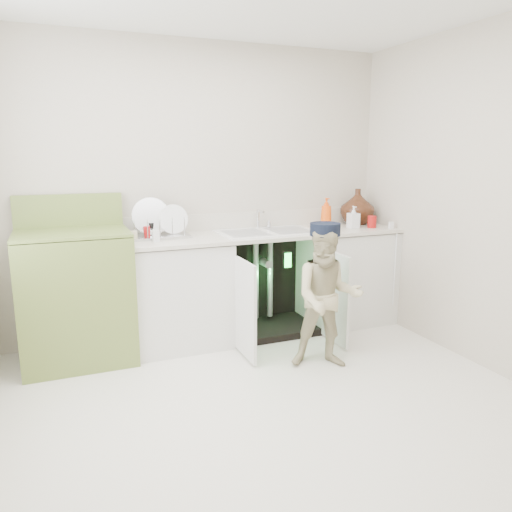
% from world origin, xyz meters
% --- Properties ---
extents(ground, '(3.50, 3.50, 0.00)m').
position_xyz_m(ground, '(0.00, 0.00, 0.00)').
color(ground, silver).
rests_on(ground, ground).
extents(room_shell, '(6.00, 5.50, 1.26)m').
position_xyz_m(room_shell, '(0.00, 0.00, 1.25)').
color(room_shell, beige).
rests_on(room_shell, ground).
extents(counter_run, '(2.44, 1.02, 1.24)m').
position_xyz_m(counter_run, '(0.58, 1.21, 0.48)').
color(counter_run, white).
rests_on(counter_run, ground).
extents(avocado_stove, '(0.81, 0.65, 1.26)m').
position_xyz_m(avocado_stove, '(-1.05, 1.18, 0.52)').
color(avocado_stove, olive).
rests_on(avocado_stove, ground).
extents(repair_worker, '(0.63, 0.80, 1.08)m').
position_xyz_m(repair_worker, '(0.66, 0.35, 0.54)').
color(repair_worker, tan).
rests_on(repair_worker, ground).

